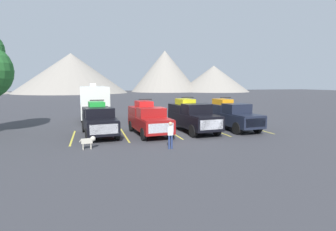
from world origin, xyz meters
TOP-DOWN VIEW (x-y plane):
  - ground_plane at (0.00, 0.00)m, footprint 240.00×240.00m
  - pickup_truck_a at (-5.40, 1.36)m, footprint 2.53×5.78m
  - pickup_truck_b at (-1.84, 0.80)m, footprint 2.49×5.55m
  - pickup_truck_c at (1.69, 1.00)m, footprint 2.55×5.93m
  - pickup_truck_d at (5.15, 1.11)m, footprint 2.49×5.97m
  - lot_stripe_a at (-7.21, 0.93)m, footprint 0.12×5.50m
  - lot_stripe_b at (-3.60, 0.93)m, footprint 0.12×5.50m
  - lot_stripe_c at (0.00, 0.93)m, footprint 0.12×5.50m
  - lot_stripe_d at (3.60, 0.93)m, footprint 0.12×5.50m
  - lot_stripe_e at (7.21, 0.93)m, footprint 0.12×5.50m
  - camper_trailer_a at (-5.66, 9.28)m, footprint 2.82×8.35m
  - person_a at (-1.54, -4.02)m, footprint 0.35×0.22m
  - dog at (-6.06, -2.79)m, footprint 0.91×0.33m
  - mountain_ridge at (-4.55, 92.70)m, footprint 139.77×45.91m

SIDE VIEW (x-z plane):
  - ground_plane at x=0.00m, z-range 0.00..0.00m
  - lot_stripe_a at x=-7.21m, z-range 0.00..0.01m
  - lot_stripe_b at x=-3.60m, z-range 0.00..0.01m
  - lot_stripe_c at x=0.00m, z-range 0.00..0.01m
  - lot_stripe_d at x=3.60m, z-range 0.00..0.01m
  - lot_stripe_e at x=7.21m, z-range 0.00..0.01m
  - dog at x=-6.06m, z-range 0.13..0.87m
  - person_a at x=-1.54m, z-range 0.12..1.70m
  - pickup_truck_b at x=-1.84m, z-range -0.13..2.45m
  - pickup_truck_a at x=-5.40m, z-range -0.11..2.43m
  - pickup_truck_d at x=5.15m, z-range -0.10..2.50m
  - pickup_truck_c at x=1.69m, z-range -0.11..2.56m
  - camper_trailer_a at x=-5.66m, z-range 0.10..3.85m
  - mountain_ridge at x=-4.55m, z-range -2.16..15.79m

